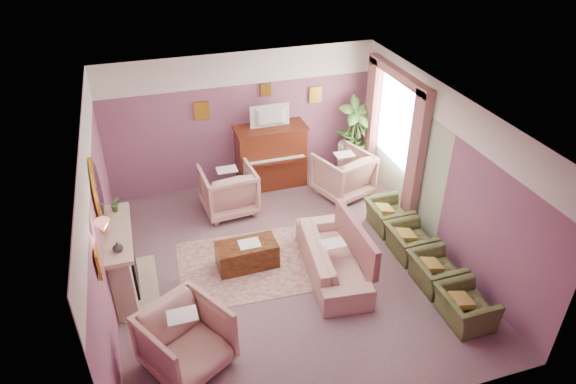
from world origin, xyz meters
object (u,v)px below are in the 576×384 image
object	(u,v)px
piano	(271,157)
olive_chair_a	(466,303)
floral_armchair_left	(228,188)
olive_chair_d	(388,212)
side_table	(349,158)
floral_armchair_right	(343,172)
coffee_table	(247,255)
floral_armchair_front	(186,337)
sofa	(333,252)
olive_chair_c	(410,238)
olive_chair_b	(436,268)
television	(271,115)

from	to	relation	value
piano	olive_chair_a	size ratio (longest dim) A/B	1.75
floral_armchair_left	olive_chair_d	size ratio (longest dim) A/B	1.28
piano	olive_chair_d	bearing A→B (deg)	-53.13
piano	side_table	bearing A→B (deg)	-1.33
olive_chair_d	floral_armchair_right	bearing A→B (deg)	104.11
floral_armchair_left	coffee_table	bearing A→B (deg)	-91.98
piano	floral_armchair_front	xyz separation A→B (m)	(-2.36, -4.23, -0.14)
piano	sofa	size ratio (longest dim) A/B	0.68
olive_chair_d	olive_chair_c	bearing A→B (deg)	-90.00
floral_armchair_left	olive_chair_b	distance (m)	4.11
piano	floral_armchair_left	size ratio (longest dim) A/B	1.37
piano	floral_armchair_front	bearing A→B (deg)	-119.13
olive_chair_d	side_table	world-z (taller)	side_table
television	coffee_table	xyz separation A→B (m)	(-1.12, -2.41, -1.38)
television	floral_armchair_front	bearing A→B (deg)	-119.42
floral_armchair_front	olive_chair_d	xyz separation A→B (m)	(3.99, 2.05, -0.17)
coffee_table	floral_armchair_front	bearing A→B (deg)	-124.99
coffee_table	olive_chair_c	size ratio (longest dim) A/B	1.25
piano	floral_armchair_right	bearing A→B (deg)	-32.25
sofa	olive_chair_b	size ratio (longest dim) A/B	2.59
floral_armchair_left	olive_chair_c	distance (m)	3.53
sofa	olive_chair_c	bearing A→B (deg)	1.65
olive_chair_c	piano	bearing A→B (deg)	118.57
olive_chair_b	olive_chair_c	world-z (taller)	same
olive_chair_b	olive_chair_c	distance (m)	0.82
television	sofa	world-z (taller)	television
floral_armchair_front	coffee_table	bearing A→B (deg)	55.01
floral_armchair_left	olive_chair_a	xyz separation A→B (m)	(2.69, -3.92, -0.17)
olive_chair_d	side_table	bearing A→B (deg)	86.52
floral_armchair_front	olive_chair_c	bearing A→B (deg)	17.21
coffee_table	floral_armchair_left	size ratio (longest dim) A/B	0.98
coffee_table	floral_armchair_front	world-z (taller)	floral_armchair_front
piano	olive_chair_a	xyz separation A→B (m)	(1.63, -4.63, -0.30)
side_table	olive_chair_d	bearing A→B (deg)	-93.48
floral_armchair_right	olive_chair_d	distance (m)	1.41
sofa	olive_chair_a	size ratio (longest dim) A/B	2.59
floral_armchair_front	olive_chair_d	size ratio (longest dim) A/B	1.28
floral_armchair_right	olive_chair_c	bearing A→B (deg)	-81.08
floral_armchair_front	sofa	bearing A→B (deg)	25.19
television	floral_armchair_left	distance (m)	1.66
floral_armchair_right	sofa	bearing A→B (deg)	-116.51
floral_armchair_left	side_table	distance (m)	2.90
piano	olive_chair_c	bearing A→B (deg)	-61.43
piano	side_table	size ratio (longest dim) A/B	2.00
television	floral_armchair_front	size ratio (longest dim) A/B	0.78
floral_armchair_right	olive_chair_d	size ratio (longest dim) A/B	1.28
piano	olive_chair_c	distance (m)	3.42
floral_armchair_left	television	bearing A→B (deg)	32.07
television	floral_armchair_right	bearing A→B (deg)	-30.63
floral_armchair_right	olive_chair_a	world-z (taller)	floral_armchair_right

